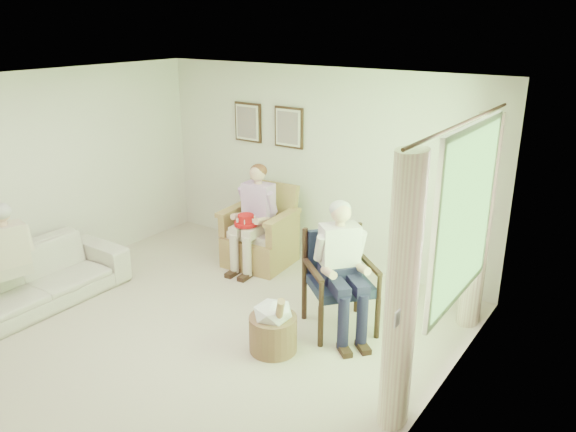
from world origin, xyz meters
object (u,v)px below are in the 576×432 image
(red_hat, at_px, (246,221))
(person_sofa, at_px, (2,254))
(sofa, at_px, (28,281))
(person_dark, at_px, (338,259))
(wicker_armchair, at_px, (261,239))
(hatbox, at_px, (273,326))
(wood_armchair, at_px, (345,277))
(person_wicker, at_px, (254,210))

(red_hat, bearing_deg, person_sofa, -121.51)
(sofa, relative_size, person_dark, 1.59)
(wicker_armchair, distance_m, person_sofa, 3.13)
(sofa, bearing_deg, hatbox, -73.21)
(wood_armchair, distance_m, red_hat, 1.77)
(person_sofa, relative_size, hatbox, 1.83)
(wicker_armchair, relative_size, person_wicker, 0.78)
(person_sofa, bearing_deg, sofa, -167.01)
(wood_armchair, xyz_separation_m, sofa, (-3.18, -1.71, -0.25))
(person_sofa, bearing_deg, hatbox, 124.07)
(wicker_armchair, xyz_separation_m, hatbox, (1.40, -1.65, -0.06))
(person_sofa, bearing_deg, person_dark, 132.15)
(wood_armchair, bearing_deg, wicker_armchair, 105.44)
(red_hat, bearing_deg, wood_armchair, -14.88)
(sofa, bearing_deg, red_hat, -34.23)
(person_dark, relative_size, hatbox, 1.98)
(wicker_armchair, bearing_deg, red_hat, -91.07)
(wicker_armchair, relative_size, sofa, 0.48)
(person_wicker, height_order, red_hat, person_wicker)
(person_dark, bearing_deg, person_wicker, 104.60)
(sofa, relative_size, red_hat, 7.42)
(red_hat, bearing_deg, person_wicker, 95.49)
(sofa, bearing_deg, person_sofa, 180.00)
(wood_armchair, height_order, person_dark, person_dark)
(sofa, bearing_deg, person_dark, -64.22)
(wicker_armchair, distance_m, sofa, 2.90)
(wood_armchair, relative_size, red_hat, 3.46)
(person_wicker, distance_m, red_hat, 0.22)
(person_sofa, bearing_deg, person_wicker, 163.85)
(wood_armchair, bearing_deg, person_dark, -139.75)
(person_wicker, bearing_deg, person_dark, -29.96)
(sofa, xyz_separation_m, hatbox, (2.85, 0.86, -0.05))
(sofa, height_order, person_dark, person_dark)
(wicker_armchair, height_order, hatbox, wicker_armchair)
(wood_armchair, height_order, sofa, wood_armchair)
(wicker_armchair, distance_m, hatbox, 2.16)
(wood_armchair, bearing_deg, person_wicker, 109.42)
(sofa, relative_size, person_sofa, 1.72)
(wood_armchair, distance_m, hatbox, 0.96)
(person_wicker, bearing_deg, wicker_armchair, 85.68)
(wood_armchair, xyz_separation_m, red_hat, (-1.71, 0.45, 0.14))
(wood_armchair, relative_size, person_wicker, 0.76)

